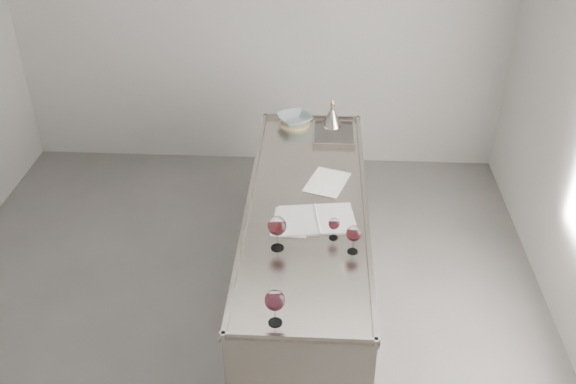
# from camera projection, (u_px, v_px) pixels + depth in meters

# --- Properties ---
(room_shell) EXTENTS (4.54, 5.04, 2.84)m
(room_shell) POSITION_uv_depth(u_px,v_px,m) (217.00, 161.00, 3.59)
(room_shell) COLOR #565351
(room_shell) RESTS_ON ground
(counter) EXTENTS (0.77, 2.42, 0.97)m
(counter) POSITION_uv_depth(u_px,v_px,m) (306.00, 260.00, 4.32)
(counter) COLOR gray
(counter) RESTS_ON ground
(wine_glass_left) EXTENTS (0.10, 0.10, 0.20)m
(wine_glass_left) POSITION_uv_depth(u_px,v_px,m) (275.00, 301.00, 3.09)
(wine_glass_left) COLOR white
(wine_glass_left) RESTS_ON counter
(wine_glass_middle) EXTENTS (0.11, 0.11, 0.21)m
(wine_glass_middle) POSITION_uv_depth(u_px,v_px,m) (277.00, 227.00, 3.59)
(wine_glass_middle) COLOR white
(wine_glass_middle) RESTS_ON counter
(wine_glass_right) EXTENTS (0.09, 0.09, 0.17)m
(wine_glass_right) POSITION_uv_depth(u_px,v_px,m) (354.00, 234.00, 3.57)
(wine_glass_right) COLOR white
(wine_glass_right) RESTS_ON counter
(wine_glass_small) EXTENTS (0.07, 0.07, 0.14)m
(wine_glass_small) POSITION_uv_depth(u_px,v_px,m) (334.00, 224.00, 3.70)
(wine_glass_small) COLOR white
(wine_glass_small) RESTS_ON counter
(notebook) EXTENTS (0.49, 0.38, 0.02)m
(notebook) POSITION_uv_depth(u_px,v_px,m) (317.00, 219.00, 3.89)
(notebook) COLOR silver
(notebook) RESTS_ON counter
(loose_paper_top) EXTENTS (0.22, 0.31, 0.00)m
(loose_paper_top) POSITION_uv_depth(u_px,v_px,m) (290.00, 222.00, 3.88)
(loose_paper_top) COLOR white
(loose_paper_top) RESTS_ON counter
(loose_paper_under) EXTENTS (0.33, 0.39, 0.00)m
(loose_paper_under) POSITION_uv_depth(u_px,v_px,m) (327.00, 182.00, 4.26)
(loose_paper_under) COLOR white
(loose_paper_under) RESTS_ON counter
(trivet) EXTENTS (0.30, 0.30, 0.02)m
(trivet) POSITION_uv_depth(u_px,v_px,m) (295.00, 124.00, 4.97)
(trivet) COLOR tan
(trivet) RESTS_ON counter
(ceramic_bowl) EXTENTS (0.33, 0.33, 0.06)m
(ceramic_bowl) POSITION_uv_depth(u_px,v_px,m) (295.00, 119.00, 4.95)
(ceramic_bowl) COLOR gray
(ceramic_bowl) RESTS_ON trivet
(wine_funnel) EXTENTS (0.16, 0.16, 0.23)m
(wine_funnel) POSITION_uv_depth(u_px,v_px,m) (332.00, 117.00, 4.92)
(wine_funnel) COLOR #AEA59B
(wine_funnel) RESTS_ON counter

